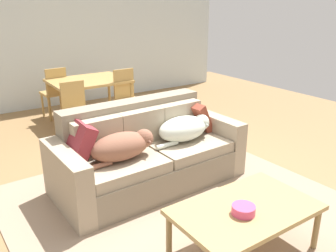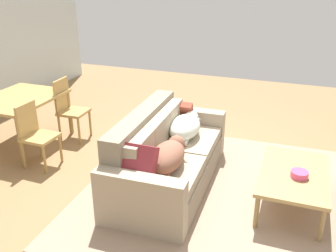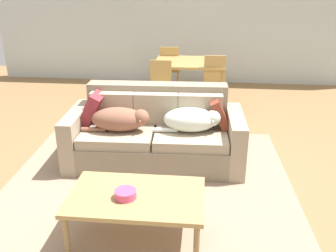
% 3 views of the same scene
% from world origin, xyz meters
% --- Properties ---
extents(ground_plane, '(10.00, 10.00, 0.00)m').
position_xyz_m(ground_plane, '(0.00, 0.00, 0.00)').
color(ground_plane, olive).
extents(back_partition, '(8.00, 0.12, 2.70)m').
position_xyz_m(back_partition, '(0.00, 4.00, 1.35)').
color(back_partition, silver).
rests_on(back_partition, ground).
extents(area_rug, '(3.28, 3.32, 0.01)m').
position_xyz_m(area_rug, '(-0.07, -0.57, 0.01)').
color(area_rug, '#9F856D').
rests_on(area_rug, ground).
extents(couch, '(2.14, 1.02, 0.92)m').
position_xyz_m(couch, '(-0.07, 0.16, 0.35)').
color(couch, gray).
rests_on(couch, ground).
extents(dog_on_left_cushion, '(0.80, 0.36, 0.28)m').
position_xyz_m(dog_on_left_cushion, '(-0.46, -0.03, 0.61)').
color(dog_on_left_cushion, brown).
rests_on(dog_on_left_cushion, couch).
extents(dog_on_right_cushion, '(0.78, 0.40, 0.28)m').
position_xyz_m(dog_on_right_cushion, '(0.38, 0.04, 0.61)').
color(dog_on_right_cushion, silver).
rests_on(dog_on_right_cushion, couch).
extents(throw_pillow_by_left_arm, '(0.32, 0.43, 0.44)m').
position_xyz_m(throw_pillow_by_left_arm, '(-0.85, 0.18, 0.65)').
color(throw_pillow_by_left_arm, maroon).
rests_on(throw_pillow_by_left_arm, couch).
extents(throw_pillow_by_right_arm, '(0.28, 0.40, 0.39)m').
position_xyz_m(throw_pillow_by_right_arm, '(0.71, 0.23, 0.63)').
color(throw_pillow_by_right_arm, brown).
rests_on(throw_pillow_by_right_arm, couch).
extents(coffee_table, '(1.17, 0.72, 0.43)m').
position_xyz_m(coffee_table, '(-0.04, -1.35, 0.39)').
color(coffee_table, tan).
rests_on(coffee_table, ground).
extents(bowl_on_coffee_table, '(0.19, 0.19, 0.07)m').
position_xyz_m(bowl_on_coffee_table, '(-0.12, -1.40, 0.46)').
color(bowl_on_coffee_table, '#EA4C7F').
rests_on(bowl_on_coffee_table, coffee_table).
extents(dining_table, '(1.24, 0.98, 0.75)m').
position_xyz_m(dining_table, '(0.23, 2.56, 0.68)').
color(dining_table, tan).
rests_on(dining_table, ground).
extents(dining_chair_near_left, '(0.41, 0.41, 0.87)m').
position_xyz_m(dining_chair_near_left, '(-0.23, 1.94, 0.48)').
color(dining_chair_near_left, tan).
rests_on(dining_chair_near_left, ground).
extents(dining_chair_near_right, '(0.41, 0.41, 0.95)m').
position_xyz_m(dining_chair_near_right, '(0.68, 2.02, 0.52)').
color(dining_chair_near_right, tan).
rests_on(dining_chair_near_right, ground).
extents(dining_chair_far_left, '(0.43, 0.43, 0.92)m').
position_xyz_m(dining_chair_far_left, '(-0.18, 3.10, 0.51)').
color(dining_chair_far_left, tan).
rests_on(dining_chair_far_left, ground).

